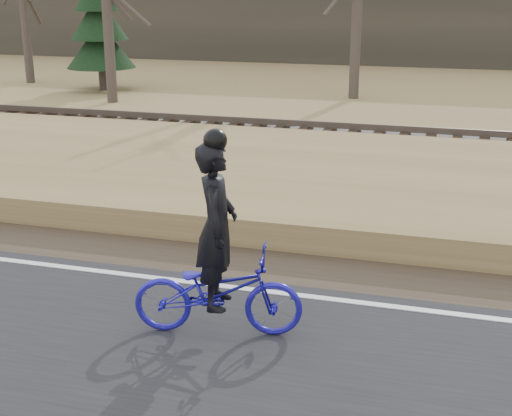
# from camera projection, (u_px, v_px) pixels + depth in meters

# --- Properties ---
(embankment) EXTENTS (120.00, 5.00, 0.44)m
(embankment) POSITION_uv_depth(u_px,v_px,m) (54.00, 174.00, 14.45)
(embankment) COLOR #9D814F
(embankment) RESTS_ON ground
(ballast) EXTENTS (120.00, 3.00, 0.45)m
(ballast) POSITION_uv_depth(u_px,v_px,m) (136.00, 137.00, 17.93)
(ballast) COLOR slate
(ballast) RESTS_ON ground
(railroad) EXTENTS (120.00, 2.40, 0.29)m
(railroad) POSITION_uv_depth(u_px,v_px,m) (135.00, 125.00, 17.84)
(railroad) COLOR black
(railroad) RESTS_ON ballast
(treeline_backdrop) EXTENTS (120.00, 4.00, 6.00)m
(treeline_backdrop) POSITION_uv_depth(u_px,v_px,m) (316.00, 2.00, 37.23)
(treeline_backdrop) COLOR #383328
(treeline_backdrop) RESTS_ON ground
(cyclist) EXTENTS (2.03, 1.05, 2.39)m
(cyclist) POSITION_uv_depth(u_px,v_px,m) (217.00, 271.00, 8.03)
(cyclist) COLOR #1D179E
(cyclist) RESTS_ON road
(bare_tree_near_left) EXTENTS (0.36, 0.36, 6.40)m
(bare_tree_near_left) POSITION_uv_depth(u_px,v_px,m) (107.00, 6.00, 23.70)
(bare_tree_near_left) COLOR #493D35
(bare_tree_near_left) RESTS_ON ground
(conifer) EXTENTS (2.60, 2.60, 5.66)m
(conifer) POSITION_uv_depth(u_px,v_px,m) (99.00, 18.00, 26.64)
(conifer) COLOR #493D35
(conifer) RESTS_ON ground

